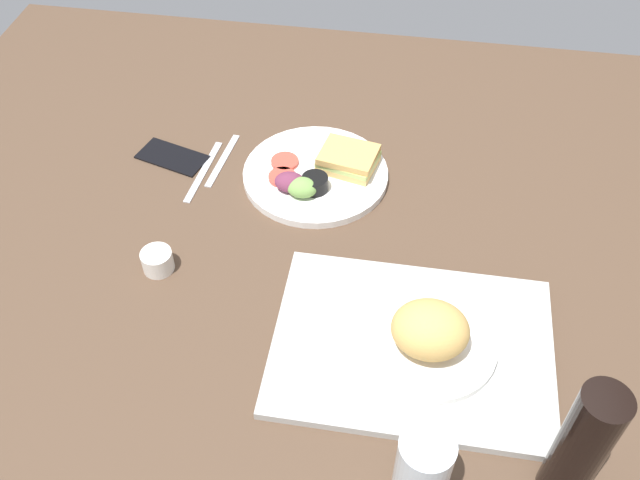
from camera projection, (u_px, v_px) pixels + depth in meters
ground_plane at (333, 250)px, 130.68cm from camera, size 190.00×150.00×3.00cm
serving_tray at (412, 346)px, 113.21cm from camera, size 45.10×33.14×1.60cm
bread_plate_near at (430, 335)px, 109.25cm from camera, size 21.77×21.77×9.72cm
plate_with_salad at (318, 173)px, 140.67cm from camera, size 29.38×29.38×5.40cm
drinking_glass at (423, 469)px, 92.81cm from camera, size 7.54×7.54×13.39cm
soda_bottle at (581, 446)px, 89.60cm from camera, size 6.40×6.40×23.43cm
espresso_cup at (157, 261)px, 124.14cm from camera, size 5.60×5.60×4.00cm
fork at (223, 160)px, 145.58cm from camera, size 3.22×17.05×0.50cm
knife at (203, 171)px, 143.21cm from camera, size 3.06×19.05×0.50cm
cell_phone at (172, 156)px, 146.13cm from camera, size 15.85×10.98×0.80cm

